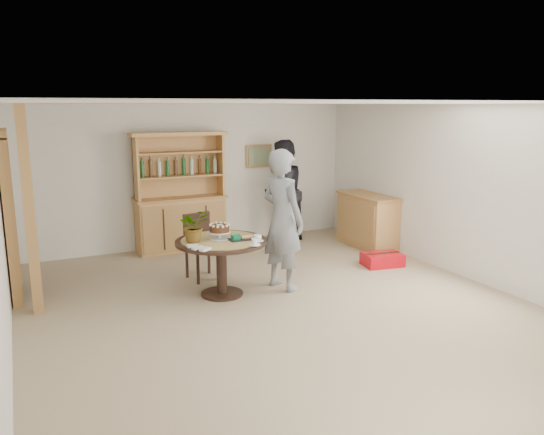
{
  "coord_description": "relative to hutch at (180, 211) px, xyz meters",
  "views": [
    {
      "loc": [
        -2.8,
        -5.52,
        2.47
      ],
      "look_at": [
        0.14,
        0.52,
        1.05
      ],
      "focal_mm": 35.0,
      "sensor_mm": 36.0,
      "label": 1
    }
  ],
  "objects": [
    {
      "name": "ground",
      "position": [
        0.3,
        -3.24,
        -0.69
      ],
      "size": [
        7.0,
        7.0,
        0.0
      ],
      "primitive_type": "plane",
      "color": "tan",
      "rests_on": "ground"
    },
    {
      "name": "room_shell",
      "position": [
        0.3,
        -3.23,
        1.05
      ],
      "size": [
        6.04,
        7.04,
        2.52
      ],
      "color": "white",
      "rests_on": "ground"
    },
    {
      "name": "doorway",
      "position": [
        -2.63,
        -1.24,
        0.42
      ],
      "size": [
        0.13,
        1.1,
        2.18
      ],
      "color": "black",
      "rests_on": "ground"
    },
    {
      "name": "pine_post",
      "position": [
        -2.4,
        -2.04,
        0.56
      ],
      "size": [
        0.12,
        0.12,
        2.5
      ],
      "primitive_type": "cube",
      "color": "#B37A4B",
      "rests_on": "ground"
    },
    {
      "name": "hutch",
      "position": [
        0.0,
        0.0,
        0.0
      ],
      "size": [
        1.62,
        0.54,
        2.04
      ],
      "color": "tan",
      "rests_on": "ground"
    },
    {
      "name": "sideboard",
      "position": [
        3.04,
        -1.24,
        -0.22
      ],
      "size": [
        0.54,
        1.26,
        0.94
      ],
      "color": "tan",
      "rests_on": "ground"
    },
    {
      "name": "dining_table",
      "position": [
        -0.17,
        -2.45,
        -0.08
      ],
      "size": [
        1.2,
        1.2,
        0.76
      ],
      "color": "black",
      "rests_on": "ground"
    },
    {
      "name": "dining_chair",
      "position": [
        -0.18,
        -1.62,
        -0.15
      ],
      "size": [
        0.48,
        0.48,
        0.95
      ],
      "rotation": [
        0.0,
        0.0,
        0.15
      ],
      "color": "black",
      "rests_on": "ground"
    },
    {
      "name": "birthday_cake",
      "position": [
        -0.17,
        -2.4,
        0.19
      ],
      "size": [
        0.3,
        0.3,
        0.2
      ],
      "color": "white",
      "rests_on": "dining_table"
    },
    {
      "name": "flower_vase",
      "position": [
        -0.52,
        -2.4,
        0.28
      ],
      "size": [
        0.47,
        0.44,
        0.42
      ],
      "primitive_type": "imported",
      "rotation": [
        0.0,
        0.0,
        0.35
      ],
      "color": "#3F7233",
      "rests_on": "dining_table"
    },
    {
      "name": "gift_tray",
      "position": [
        0.05,
        -2.57,
        0.1
      ],
      "size": [
        0.3,
        0.2,
        0.08
      ],
      "color": "black",
      "rests_on": "dining_table"
    },
    {
      "name": "coffee_cup_a",
      "position": [
        0.23,
        -2.73,
        0.11
      ],
      "size": [
        0.15,
        0.15,
        0.09
      ],
      "color": "white",
      "rests_on": "dining_table"
    },
    {
      "name": "coffee_cup_b",
      "position": [
        0.11,
        -2.9,
        0.11
      ],
      "size": [
        0.15,
        0.15,
        0.08
      ],
      "color": "white",
      "rests_on": "dining_table"
    },
    {
      "name": "napkins",
      "position": [
        -0.58,
        -2.76,
        0.09
      ],
      "size": [
        0.24,
        0.33,
        0.03
      ],
      "color": "white",
      "rests_on": "dining_table"
    },
    {
      "name": "teen_boy",
      "position": [
        0.68,
        -2.55,
        0.27
      ],
      "size": [
        0.65,
        0.8,
        1.92
      ],
      "primitive_type": "imported",
      "rotation": [
        0.0,
        0.0,
        1.87
      ],
      "color": "slate",
      "rests_on": "ground"
    },
    {
      "name": "adult_person",
      "position": [
        1.82,
        -0.3,
        0.25
      ],
      "size": [
        1.14,
        1.05,
        1.88
      ],
      "primitive_type": "imported",
      "rotation": [
        0.0,
        0.0,
        3.63
      ],
      "color": "black",
      "rests_on": "ground"
    },
    {
      "name": "red_suitcase",
      "position": [
        2.57,
        -2.32,
        -0.59
      ],
      "size": [
        0.66,
        0.49,
        0.21
      ],
      "rotation": [
        0.0,
        0.0,
        -0.16
      ],
      "color": "red",
      "rests_on": "ground"
    }
  ]
}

